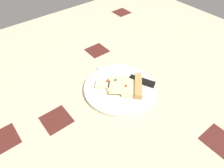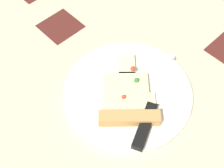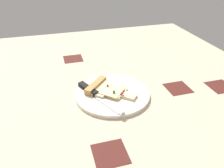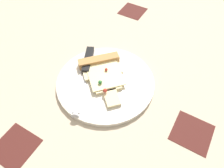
{
  "view_description": "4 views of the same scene",
  "coord_description": "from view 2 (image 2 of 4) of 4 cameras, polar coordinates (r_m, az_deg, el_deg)",
  "views": [
    {
      "loc": [
        45.2,
        40.43,
        56.75
      ],
      "look_at": [
        11.16,
        -2.04,
        3.79
      ],
      "focal_mm": 33.07,
      "sensor_mm": 36.0,
      "label": 1
    },
    {
      "loc": [
        -14.73,
        25.59,
        55.7
      ],
      "look_at": [
        11.5,
        0.37,
        1.97
      ],
      "focal_mm": 49.39,
      "sensor_mm": 36.0,
      "label": 2
    },
    {
      "loc": [
        -10.91,
        -66.94,
        46.35
      ],
      "look_at": [
        8.63,
        0.74,
        3.78
      ],
      "focal_mm": 36.01,
      "sensor_mm": 36.0,
      "label": 3
    },
    {
      "loc": [
        28.6,
        -32.21,
        47.04
      ],
      "look_at": [
        11.07,
        -2.19,
        2.87
      ],
      "focal_mm": 33.86,
      "sensor_mm": 36.0,
      "label": 4
    }
  ],
  "objects": [
    {
      "name": "plate",
      "position": [
        0.65,
        2.9,
        -1.61
      ],
      "size": [
        27.25,
        27.25,
        1.31
      ],
      "primitive_type": "cylinder",
      "color": "silver",
      "rests_on": "ground_plane"
    },
    {
      "name": "pizza_slice",
      "position": [
        0.63,
        3.06,
        -2.91
      ],
      "size": [
        18.02,
        17.6,
        2.34
      ],
      "rotation": [
        0.0,
        0.0,
        3.96
      ],
      "color": "beige",
      "rests_on": "plate"
    },
    {
      "name": "ground_plane",
      "position": [
        0.64,
        7.42,
        -7.66
      ],
      "size": [
        152.3,
        152.3,
        3.0
      ],
      "color": "#C6B293",
      "rests_on": "ground"
    },
    {
      "name": "knife",
      "position": [
        0.62,
        7.54,
        -4.43
      ],
      "size": [
        12.1,
        22.62,
        2.45
      ],
      "rotation": [
        0.0,
        0.0,
        3.58
      ],
      "color": "silver",
      "rests_on": "plate"
    }
  ]
}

